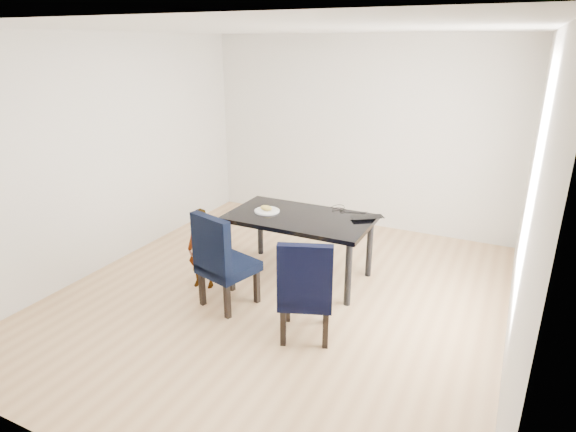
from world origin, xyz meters
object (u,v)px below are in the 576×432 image
at_px(chair_right, 306,286).
at_px(plate, 267,211).
at_px(chair_left, 228,259).
at_px(dining_table, 299,247).
at_px(laptop, 366,216).
at_px(child, 202,249).

distance_m(chair_right, plate, 1.41).
bearing_deg(chair_right, chair_left, 150.06).
distance_m(dining_table, laptop, 0.83).
xyz_separation_m(dining_table, plate, (-0.40, -0.03, 0.38)).
xyz_separation_m(dining_table, chair_right, (0.55, -1.04, 0.12)).
relative_size(child, laptop, 2.53).
xyz_separation_m(chair_right, child, (-1.41, 0.36, -0.05)).
bearing_deg(dining_table, child, -141.90).
bearing_deg(laptop, chair_right, 48.61).
xyz_separation_m(chair_left, chair_right, (0.94, -0.16, -0.01)).
bearing_deg(chair_right, child, 145.38).
bearing_deg(dining_table, plate, -176.38).
bearing_deg(chair_right, laptop, 64.04).
relative_size(plate, laptop, 0.82).
relative_size(dining_table, plate, 5.48).
bearing_deg(plate, chair_right, -46.97).
height_order(chair_left, laptop, chair_left).
height_order(dining_table, child, child).
bearing_deg(child, dining_table, 23.06).
distance_m(child, plate, 0.86).
bearing_deg(dining_table, laptop, 22.75).
height_order(chair_right, child, chair_right).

